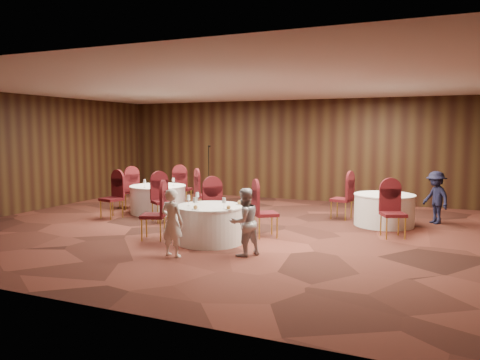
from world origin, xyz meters
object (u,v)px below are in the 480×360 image
at_px(table_left, 158,199).
at_px(man_c, 436,197).
at_px(table_main, 210,224).
at_px(table_right, 384,210).
at_px(woman_b, 244,222).
at_px(woman_a, 172,223).
at_px(mic_stand, 209,182).

bearing_deg(table_left, man_c, 11.33).
bearing_deg(table_main, table_left, 139.05).
distance_m(table_right, woman_b, 4.26).
height_order(woman_a, man_c, man_c).
distance_m(table_main, woman_b, 1.22).
distance_m(mic_stand, woman_b, 7.35).
bearing_deg(woman_b, table_left, -97.18).
height_order(table_main, table_left, same).
relative_size(table_right, mic_stand, 0.80).
distance_m(table_left, woman_a, 4.59).
height_order(table_main, woman_a, woman_a).
bearing_deg(mic_stand, table_main, -62.50).
relative_size(table_main, table_right, 0.97).
height_order(table_main, man_c, man_c).
bearing_deg(woman_b, woman_a, -31.70).
xyz_separation_m(table_right, man_c, (1.10, 0.73, 0.25)).
bearing_deg(table_main, mic_stand, 117.50).
bearing_deg(table_main, woman_b, -32.37).
height_order(table_right, mic_stand, mic_stand).
bearing_deg(woman_a, table_right, -119.71).
distance_m(table_right, woman_a, 5.34).
distance_m(table_left, mic_stand, 3.11).
relative_size(table_right, woman_b, 1.15).
bearing_deg(man_c, mic_stand, -142.85).
xyz_separation_m(table_left, woman_b, (3.86, -3.11, 0.23)).
bearing_deg(table_main, man_c, 43.45).
bearing_deg(woman_b, table_main, -90.66).
xyz_separation_m(table_left, man_c, (6.93, 1.39, 0.25)).
bearing_deg(table_main, woman_a, -95.84).
bearing_deg(mic_stand, table_right, -22.60).
relative_size(woman_a, man_c, 0.96).
bearing_deg(man_c, table_left, -117.67).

